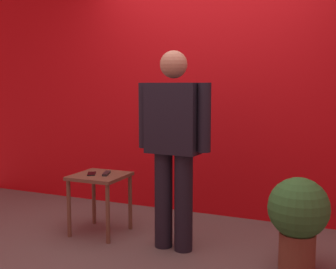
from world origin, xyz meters
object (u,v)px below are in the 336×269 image
at_px(side_table, 100,185).
at_px(tv_remote, 106,173).
at_px(potted_plant, 298,216).
at_px(standing_person, 174,140).
at_px(cell_phone, 92,174).

xyz_separation_m(side_table, tv_remote, (0.06, 0.02, 0.11)).
xyz_separation_m(side_table, potted_plant, (1.74, -0.12, -0.04)).
distance_m(standing_person, potted_plant, 1.10).
distance_m(side_table, tv_remote, 0.12).
relative_size(standing_person, potted_plant, 2.35).
height_order(side_table, potted_plant, potted_plant).
distance_m(standing_person, cell_phone, 0.90).
height_order(cell_phone, tv_remote, tv_remote).
bearing_deg(potted_plant, tv_remote, 175.34).
relative_size(cell_phone, tv_remote, 0.85).
bearing_deg(standing_person, cell_phone, 176.07).
bearing_deg(tv_remote, side_table, -178.93).
height_order(cell_phone, potted_plant, potted_plant).
distance_m(standing_person, tv_remote, 0.78).
bearing_deg(cell_phone, tv_remote, -10.33).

